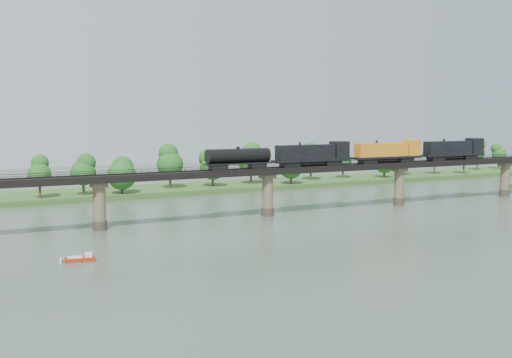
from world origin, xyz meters
name	(u,v)px	position (x,y,z in m)	size (l,w,h in m)	color
ground	(341,237)	(0.00, 0.00, 0.00)	(400.00, 400.00, 0.00)	#3A4A3A
far_bank	(183,189)	(0.00, 85.00, 0.80)	(300.00, 24.00, 1.60)	#2F5421
bridge	(268,193)	(0.00, 30.00, 5.46)	(236.00, 30.00, 11.50)	#473A2D
bridge_superstructure	(268,167)	(0.00, 30.00, 11.79)	(220.00, 4.90, 0.75)	black
far_treeline	(163,165)	(-8.21, 80.52, 8.83)	(289.06, 17.54, 13.60)	#382619
freight_train	(363,153)	(27.93, 30.00, 14.31)	(85.46, 3.33, 5.88)	black
motorboat	(80,259)	(-50.06, 2.90, 0.47)	(5.12, 2.59, 1.37)	#9E2712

